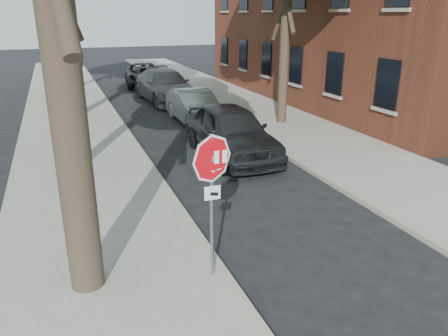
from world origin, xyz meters
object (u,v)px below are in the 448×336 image
object	(u,v)px
car_a	(231,131)
car_c	(165,86)
stop_sign	(212,180)
car_b	(195,107)
car_d	(144,75)

from	to	relation	value
car_a	car_c	size ratio (longest dim) A/B	0.87
stop_sign	car_b	world-z (taller)	stop_sign
car_a	car_d	bearing A→B (deg)	88.89
car_a	car_c	xyz separation A→B (m)	(0.30, 10.35, -0.02)
car_b	car_c	world-z (taller)	car_c
car_b	car_d	distance (m)	11.15
car_d	car_c	bearing A→B (deg)	-83.26
car_b	car_c	distance (m)	5.36
car_b	car_c	xyz separation A→B (m)	(0.00, 5.36, 0.12)
car_a	car_d	distance (m)	16.15
car_a	stop_sign	bearing A→B (deg)	-114.31
stop_sign	car_b	bearing A→B (deg)	74.19
car_a	car_c	world-z (taller)	car_a
car_a	car_b	xyz separation A→B (m)	(0.30, 4.99, -0.15)
stop_sign	car_d	size ratio (longest dim) A/B	0.50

